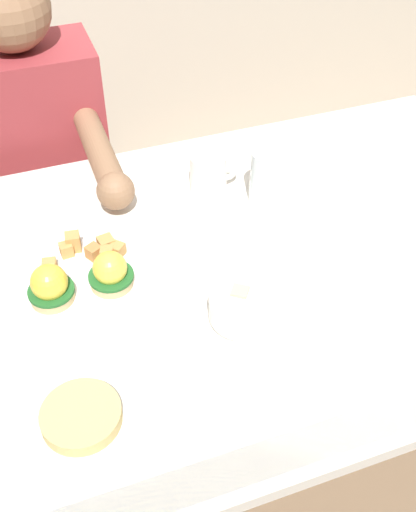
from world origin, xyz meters
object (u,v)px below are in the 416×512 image
object	(u,v)px
eggs_benedict_plate	(81,283)
diner_person	(44,164)
coffee_mug	(209,173)
side_plate	(82,420)
water_glass_near	(267,182)
fork	(343,165)
dining_table	(279,289)
fruit_bowl	(243,308)

from	to	relation	value
eggs_benedict_plate	diner_person	bearing A→B (deg)	89.88
coffee_mug	side_plate	distance (m)	0.62
water_glass_near	diner_person	xyz separation A→B (m)	(-0.43, 0.44, -0.15)
eggs_benedict_plate	fork	bearing A→B (deg)	16.57
eggs_benedict_plate	side_plate	size ratio (longest dim) A/B	1.35
fork	coffee_mug	bearing A→B (deg)	177.31
dining_table	side_plate	size ratio (longest dim) A/B	6.00
eggs_benedict_plate	water_glass_near	bearing A→B (deg)	17.06
fruit_bowl	fork	bearing A→B (deg)	41.83
eggs_benedict_plate	side_plate	bearing A→B (deg)	-101.50
side_plate	water_glass_near	bearing A→B (deg)	40.17
coffee_mug	diner_person	bearing A→B (deg)	131.75
dining_table	fork	bearing A→B (deg)	40.84
coffee_mug	fork	size ratio (longest dim) A/B	0.71
dining_table	side_plate	world-z (taller)	side_plate
dining_table	fork	world-z (taller)	fork
diner_person	fork	bearing A→B (deg)	-30.21
coffee_mug	side_plate	size ratio (longest dim) A/B	0.56
fruit_bowl	diner_person	size ratio (longest dim) A/B	0.11
eggs_benedict_plate	coffee_mug	distance (m)	0.39
dining_table	diner_person	xyz separation A→B (m)	(-0.40, 0.60, 0.02)
eggs_benedict_plate	water_glass_near	distance (m)	0.45
fruit_bowl	water_glass_near	size ratio (longest dim) A/B	0.92
fruit_bowl	fork	size ratio (longest dim) A/B	0.77
fruit_bowl	coffee_mug	size ratio (longest dim) A/B	1.08
coffee_mug	fruit_bowl	bearing A→B (deg)	-100.86
fork	diner_person	size ratio (longest dim) A/B	0.14
fruit_bowl	side_plate	world-z (taller)	fruit_bowl
coffee_mug	dining_table	bearing A→B (deg)	-73.24
eggs_benedict_plate	coffee_mug	size ratio (longest dim) A/B	2.43
eggs_benedict_plate	fruit_bowl	distance (m)	0.30
side_plate	diner_person	bearing A→B (deg)	86.12
diner_person	dining_table	bearing A→B (deg)	-56.58
fork	side_plate	size ratio (longest dim) A/B	0.78
coffee_mug	water_glass_near	distance (m)	0.13
dining_table	coffee_mug	world-z (taller)	coffee_mug
side_plate	dining_table	bearing A→B (deg)	28.99
fork	eggs_benedict_plate	bearing A→B (deg)	-163.43
coffee_mug	diner_person	world-z (taller)	diner_person
eggs_benedict_plate	water_glass_near	xyz separation A→B (m)	(0.43, 0.13, 0.03)
eggs_benedict_plate	fruit_bowl	bearing A→B (deg)	-32.41
dining_table	water_glass_near	size ratio (longest dim) A/B	9.25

